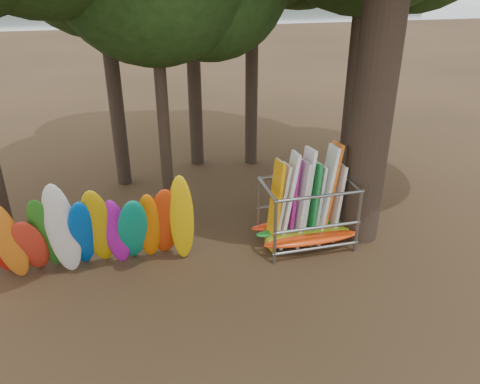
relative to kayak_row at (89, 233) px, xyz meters
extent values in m
plane|color=#47331E|center=(3.42, -0.37, -1.31)|extent=(120.00, 120.00, 0.00)
plane|color=gray|center=(3.42, 59.63, -1.31)|extent=(160.00, 160.00, 0.00)
cylinder|color=black|center=(0.98, 5.92, 3.54)|extent=(0.51, 0.51, 9.69)
cylinder|color=black|center=(6.13, 6.73, 4.19)|extent=(0.49, 0.49, 11.00)
cylinder|color=black|center=(2.31, 3.08, 3.15)|extent=(0.36, 0.36, 8.91)
cylinder|color=black|center=(8.89, 3.78, 4.22)|extent=(0.50, 0.50, 11.04)
ellipsoid|color=orange|center=(-1.82, -0.09, 0.04)|extent=(0.70, 1.44, 2.80)
ellipsoid|color=red|center=(-1.41, 0.12, -0.25)|extent=(0.80, 1.64, 2.27)
ellipsoid|color=#26721E|center=(-1.00, 0.12, 0.02)|extent=(0.67, 1.70, 2.77)
ellipsoid|color=silver|center=(-0.59, -0.13, 0.20)|extent=(0.76, 1.34, 3.10)
ellipsoid|color=#044AB3|center=(-0.17, 0.03, -0.05)|extent=(0.89, 1.83, 2.67)
ellipsoid|color=#BC960C|center=(0.24, 0.02, 0.08)|extent=(0.81, 1.73, 2.90)
ellipsoid|color=#9D1499|center=(0.65, 0.03, -0.12)|extent=(0.76, 1.28, 2.46)
ellipsoid|color=#07826C|center=(1.06, -0.07, -0.07)|extent=(0.88, 1.92, 2.65)
ellipsoid|color=#D46506|center=(1.47, 0.03, -0.08)|extent=(0.64, 1.51, 2.59)
ellipsoid|color=red|center=(1.89, 0.08, -0.04)|extent=(0.78, 1.56, 2.67)
ellipsoid|color=#E0AF0B|center=(2.30, -0.20, 0.15)|extent=(0.78, 1.31, 3.00)
ellipsoid|color=#EA3C0D|center=(5.88, -0.35, -0.89)|extent=(2.82, 0.55, 0.24)
ellipsoid|color=#92A616|center=(5.88, -0.09, -0.89)|extent=(2.57, 0.55, 0.24)
ellipsoid|color=#1C8024|center=(5.88, 0.24, -0.89)|extent=(2.93, 0.55, 0.24)
ellipsoid|color=red|center=(5.88, 0.62, -0.89)|extent=(2.97, 0.55, 0.24)
cube|color=orange|center=(4.95, 0.20, -0.01)|extent=(0.42, 0.80, 2.62)
cube|color=silver|center=(5.13, 0.37, -0.09)|extent=(0.54, 0.78, 2.44)
cube|color=white|center=(5.32, 0.26, 0.09)|extent=(0.61, 0.77, 2.79)
cube|color=#A31B82|center=(5.51, 0.40, -0.01)|extent=(0.35, 0.77, 2.63)
cube|color=silver|center=(5.69, 0.21, -0.06)|extent=(0.43, 0.79, 2.53)
cube|color=white|center=(5.88, 0.39, 0.09)|extent=(0.49, 0.83, 2.82)
cube|color=#1B7935|center=(6.06, 0.22, -0.09)|extent=(0.34, 0.78, 2.47)
cube|color=silver|center=(6.25, 0.36, -0.16)|extent=(0.39, 0.77, 2.31)
cube|color=silver|center=(6.43, 0.22, 0.14)|extent=(0.57, 0.79, 2.90)
cube|color=orange|center=(6.62, 0.42, 0.14)|extent=(0.62, 0.82, 2.90)
cube|color=silver|center=(6.80, 0.25, -0.16)|extent=(0.37, 0.76, 2.32)
camera|label=1|loc=(1.06, -10.70, 5.90)|focal=35.00mm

